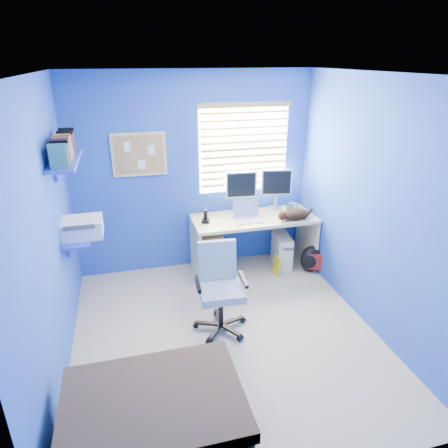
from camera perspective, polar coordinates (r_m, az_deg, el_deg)
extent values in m
cube|color=beige|center=(4.22, 0.24, -15.58)|extent=(3.00, 3.20, 0.00)
cube|color=white|center=(3.31, 0.31, 20.68)|extent=(3.00, 3.20, 0.00)
cube|color=blue|center=(5.06, -4.36, 7.02)|extent=(3.00, 0.01, 2.50)
cube|color=blue|center=(2.27, 10.93, -14.89)|extent=(3.00, 0.01, 2.50)
cube|color=blue|center=(3.54, -23.91, -2.06)|extent=(0.01, 3.20, 2.50)
cube|color=blue|center=(4.20, 20.51, 2.22)|extent=(0.01, 3.20, 2.50)
cube|color=tan|center=(5.23, 4.18, -2.79)|extent=(1.56, 0.65, 0.74)
cube|color=silver|center=(4.93, 3.51, 1.68)|extent=(0.34, 0.27, 0.22)
cube|color=silver|center=(5.17, 2.38, 4.61)|extent=(0.41, 0.15, 0.54)
cube|color=silver|center=(5.31, 7.37, 4.95)|extent=(0.42, 0.19, 0.54)
cube|color=black|center=(4.88, -2.65, 1.17)|extent=(0.12, 0.13, 0.17)
imported|color=#2F7066|center=(5.29, 9.28, 2.22)|extent=(0.10, 0.09, 0.10)
cylinder|color=silver|center=(5.43, 9.84, 2.57)|extent=(0.13, 0.13, 0.07)
ellipsoid|color=black|center=(5.05, 10.13, 1.38)|extent=(0.40, 0.27, 0.13)
cube|color=beige|center=(5.40, 8.23, -3.79)|extent=(0.25, 0.46, 0.45)
cube|color=tan|center=(5.19, -2.21, -4.15)|extent=(0.35, 0.28, 0.54)
cube|color=yellow|center=(5.24, 7.56, -5.94)|extent=(0.03, 0.17, 0.24)
ellipsoid|color=black|center=(5.37, 12.44, -4.84)|extent=(0.38, 0.34, 0.36)
cube|color=#493728|center=(3.10, -9.74, -26.76)|extent=(1.15, 0.82, 0.55)
cylinder|color=black|center=(4.29, -0.43, -14.42)|extent=(0.56, 0.56, 0.06)
cylinder|color=black|center=(4.16, -0.44, -12.13)|extent=(0.05, 0.05, 0.36)
cube|color=#94A0B1|center=(4.04, -0.45, -9.57)|extent=(0.46, 0.46, 0.08)
cube|color=#94A0B1|center=(4.09, -0.98, -5.15)|extent=(0.39, 0.08, 0.41)
cube|color=white|center=(5.13, 2.84, 10.72)|extent=(1.15, 0.01, 1.10)
cube|color=#A87A39|center=(5.10, 2.94, 10.65)|extent=(1.10, 0.03, 1.00)
cube|color=tan|center=(4.91, -12.02, 9.69)|extent=(0.64, 0.02, 0.52)
cube|color=tan|center=(4.90, -12.02, 9.67)|extent=(0.58, 0.01, 0.46)
cube|color=blue|center=(4.33, -20.08, -1.80)|extent=(0.26, 0.55, 0.03)
cube|color=silver|center=(4.29, -19.74, -0.48)|extent=(0.42, 0.34, 0.18)
cube|color=blue|center=(4.09, -21.73, 8.44)|extent=(0.24, 0.90, 0.03)
cube|color=navy|center=(4.06, -22.13, 10.13)|extent=(0.15, 0.80, 0.22)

